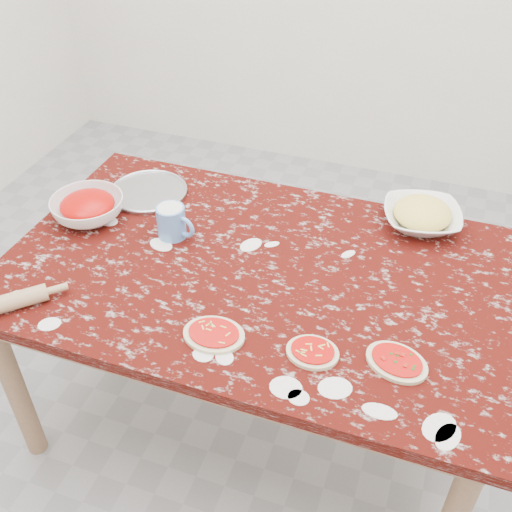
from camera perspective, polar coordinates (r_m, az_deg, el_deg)
The scene contains 10 objects.
ground at distance 2.46m, azimuth 0.00°, elevation -14.65°, with size 4.00×4.00×0.00m, color gray.
worktable at distance 1.96m, azimuth 0.00°, elevation -3.02°, with size 1.60×1.00×0.75m.
pizza_tray at distance 2.28m, azimuth -10.18°, elevation 5.99°, with size 0.28×0.28×0.01m, color #B2B2B7.
sauce_bowl at distance 2.18m, azimuth -15.67°, elevation 4.37°, with size 0.25×0.25×0.08m, color white.
cheese_bowl at distance 2.14m, azimuth 15.45°, elevation 3.55°, with size 0.26×0.26×0.06m, color white.
flour_mug at distance 2.02m, azimuth -7.95°, elevation 3.25°, with size 0.14×0.10×0.11m.
pizza_left at distance 1.69m, azimuth -4.02°, elevation -7.44°, with size 0.18×0.15×0.02m.
pizza_mid at distance 1.65m, azimuth 5.39°, elevation -9.07°, with size 0.15×0.12×0.02m.
pizza_right at distance 1.66m, azimuth 13.21°, elevation -9.77°, with size 0.20×0.18×0.02m.
rolling_pin at distance 1.89m, azimuth -23.03°, elevation -4.25°, with size 0.05×0.05×0.26m, color tan.
Camera 1 is at (0.49, -1.37, 1.98)m, focal length 42.11 mm.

